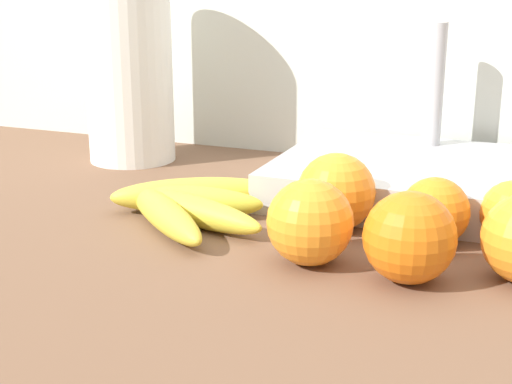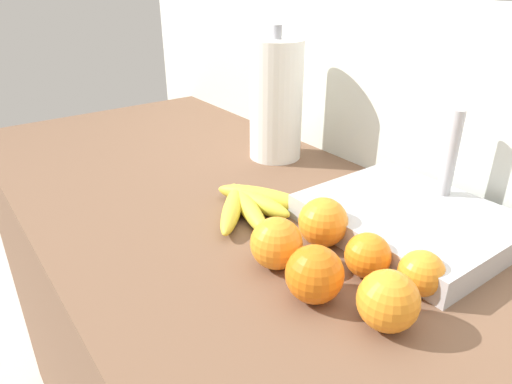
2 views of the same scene
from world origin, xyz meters
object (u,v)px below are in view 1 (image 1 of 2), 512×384
(orange_front, at_px, (435,212))
(orange_right, at_px, (310,222))
(orange_center, at_px, (336,192))
(paper_towel_roll, at_px, (129,64))
(banana_bunch, at_px, (186,204))
(orange_far_right, at_px, (409,238))
(sink_basin, at_px, (417,177))

(orange_front, relative_size, orange_right, 0.85)
(orange_center, relative_size, paper_towel_roll, 0.27)
(banana_bunch, xyz_separation_m, orange_right, (0.16, -0.07, 0.02))
(banana_bunch, bearing_deg, orange_right, -23.09)
(orange_far_right, bearing_deg, orange_right, 175.62)
(orange_right, bearing_deg, orange_far_right, -4.38)
(orange_center, relative_size, orange_right, 1.02)
(orange_center, relative_size, sink_basin, 0.25)
(orange_right, xyz_separation_m, paper_towel_roll, (-0.36, 0.28, 0.10))
(banana_bunch, xyz_separation_m, sink_basin, (0.22, 0.18, 0.01))
(orange_far_right, height_order, sink_basin, sink_basin)
(sink_basin, bearing_deg, paper_towel_roll, 175.60)
(orange_right, distance_m, sink_basin, 0.26)
(orange_far_right, xyz_separation_m, sink_basin, (-0.04, 0.26, -0.02))
(orange_center, height_order, orange_far_right, same)
(banana_bunch, distance_m, paper_towel_roll, 0.31)
(orange_center, distance_m, sink_basin, 0.16)
(sink_basin, bearing_deg, orange_right, -101.90)
(banana_bunch, xyz_separation_m, paper_towel_roll, (-0.20, 0.21, 0.12))
(banana_bunch, xyz_separation_m, orange_center, (0.16, 0.03, 0.02))
(orange_right, distance_m, paper_towel_roll, 0.47)
(orange_center, bearing_deg, orange_far_right, -48.26)
(orange_far_right, bearing_deg, paper_towel_roll, 147.32)
(banana_bunch, relative_size, orange_far_right, 2.59)
(orange_right, xyz_separation_m, sink_basin, (0.05, 0.25, -0.02))
(banana_bunch, relative_size, orange_center, 2.56)
(orange_far_right, xyz_separation_m, paper_towel_roll, (-0.45, 0.29, 0.10))
(orange_center, distance_m, orange_right, 0.10)
(banana_bunch, height_order, paper_towel_roll, paper_towel_roll)
(orange_front, xyz_separation_m, orange_right, (-0.10, -0.09, 0.01))
(paper_towel_roll, height_order, sink_basin, paper_towel_roll)
(orange_center, xyz_separation_m, sink_basin, (0.06, 0.15, -0.02))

